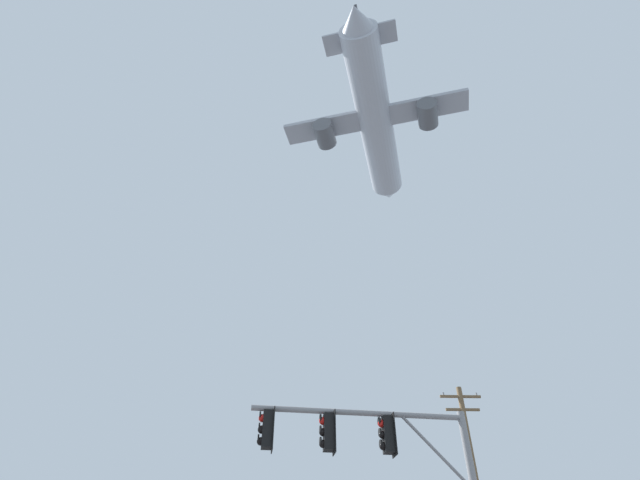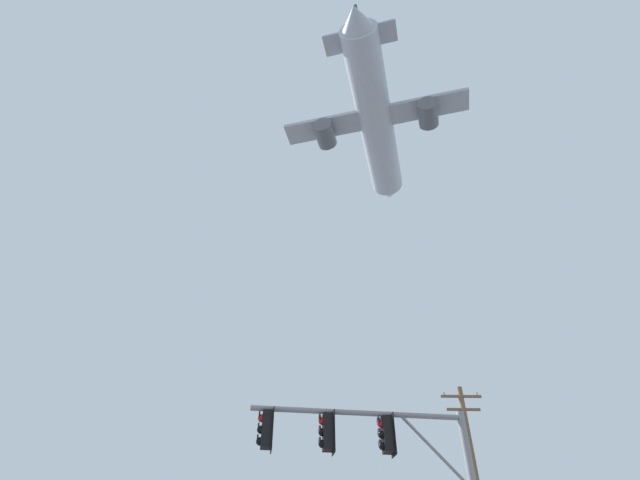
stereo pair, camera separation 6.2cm
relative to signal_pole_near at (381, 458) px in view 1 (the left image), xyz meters
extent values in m
cylinder|color=gray|center=(-0.50, -0.06, 1.09)|extent=(5.63, 0.81, 0.15)
cylinder|color=gray|center=(1.46, 0.17, 0.19)|extent=(1.75, 0.29, 1.84)
cube|color=black|center=(-2.86, -0.34, 0.56)|extent=(0.30, 0.35, 0.90)
cylinder|color=black|center=(-2.86, -0.34, 1.07)|extent=(0.05, 0.05, 0.12)
cube|color=black|center=(-2.72, -0.32, 0.56)|extent=(0.08, 0.46, 1.04)
sphere|color=red|center=(-3.01, -0.36, 0.83)|extent=(0.20, 0.20, 0.20)
cylinder|color=black|center=(-3.07, -0.36, 0.89)|extent=(0.06, 0.21, 0.21)
sphere|color=black|center=(-3.01, -0.36, 0.55)|extent=(0.20, 0.20, 0.20)
cylinder|color=black|center=(-3.07, -0.36, 0.61)|extent=(0.06, 0.21, 0.21)
sphere|color=black|center=(-3.01, -0.36, 0.27)|extent=(0.20, 0.20, 0.20)
cylinder|color=black|center=(-3.07, -0.36, 0.33)|extent=(0.06, 0.21, 0.21)
cube|color=black|center=(-1.32, -0.16, 0.56)|extent=(0.30, 0.35, 0.90)
cylinder|color=black|center=(-1.32, -0.16, 1.07)|extent=(0.05, 0.05, 0.12)
cube|color=black|center=(-1.18, -0.14, 0.56)|extent=(0.08, 0.46, 1.04)
sphere|color=red|center=(-1.46, -0.17, 0.83)|extent=(0.20, 0.20, 0.20)
cylinder|color=black|center=(-1.53, -0.18, 0.89)|extent=(0.06, 0.21, 0.21)
sphere|color=black|center=(-1.46, -0.17, 0.55)|extent=(0.20, 0.20, 0.20)
cylinder|color=black|center=(-1.53, -0.18, 0.61)|extent=(0.06, 0.21, 0.21)
sphere|color=black|center=(-1.46, -0.17, 0.27)|extent=(0.20, 0.20, 0.20)
cylinder|color=black|center=(-1.53, -0.18, 0.33)|extent=(0.06, 0.21, 0.21)
cube|color=black|center=(0.23, 0.03, 0.56)|extent=(0.30, 0.35, 0.90)
cylinder|color=black|center=(0.23, 0.03, 1.07)|extent=(0.05, 0.05, 0.12)
cube|color=black|center=(0.36, 0.04, 0.56)|extent=(0.08, 0.46, 1.04)
sphere|color=red|center=(0.08, 0.01, 0.83)|extent=(0.20, 0.20, 0.20)
cylinder|color=black|center=(0.02, 0.00, 0.89)|extent=(0.06, 0.21, 0.21)
sphere|color=black|center=(0.08, 0.01, 0.55)|extent=(0.20, 0.20, 0.20)
cylinder|color=black|center=(0.02, 0.00, 0.61)|extent=(0.06, 0.21, 0.21)
sphere|color=black|center=(0.08, 0.01, 0.27)|extent=(0.20, 0.20, 0.20)
cylinder|color=black|center=(0.02, 0.00, 0.33)|extent=(0.06, 0.21, 0.21)
cube|color=brown|center=(6.38, 12.30, 6.03)|extent=(2.20, 0.12, 0.12)
cube|color=brown|center=(6.38, 12.30, 5.33)|extent=(1.80, 0.12, 0.12)
cylinder|color=gray|center=(5.48, 12.30, 6.15)|extent=(0.10, 0.10, 0.18)
cylinder|color=gray|center=(7.28, 12.30, 6.15)|extent=(0.10, 0.10, 0.18)
cylinder|color=#B7BCC6|center=(3.59, 12.76, 30.54)|extent=(7.25, 16.77, 2.95)
cone|color=#B7BCC6|center=(6.04, 21.64, 30.54)|extent=(3.24, 2.70, 2.80)
cone|color=#B7BCC6|center=(1.17, 3.96, 30.54)|extent=(2.91, 2.44, 2.51)
cube|color=#A8ADB7|center=(3.47, 12.31, 30.10)|extent=(15.64, 6.11, 0.33)
cylinder|color=#595B60|center=(-0.76, 13.48, 29.22)|extent=(2.19, 2.57, 1.66)
cylinder|color=#595B60|center=(7.70, 11.15, 29.22)|extent=(2.19, 2.57, 1.66)
cube|color=#333338|center=(1.68, 5.83, 32.20)|extent=(0.90, 2.55, 3.50)
cube|color=#A8ADB7|center=(1.63, 5.65, 30.82)|extent=(5.77, 3.07, 0.18)
camera|label=1|loc=(-1.88, -12.53, -2.98)|focal=26.30mm
camera|label=2|loc=(-1.82, -12.53, -2.98)|focal=26.30mm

